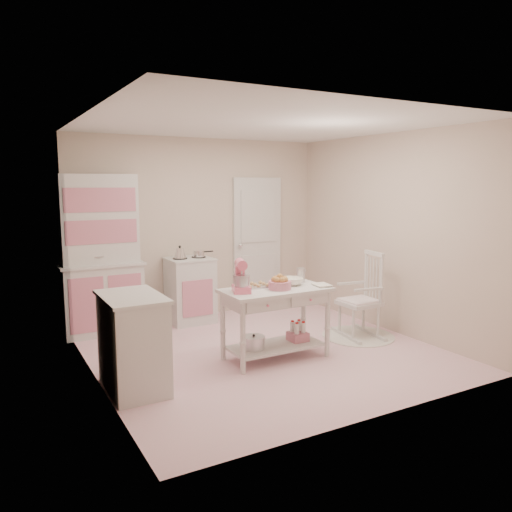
{
  "coord_description": "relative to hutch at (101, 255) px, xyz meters",
  "views": [
    {
      "loc": [
        -2.83,
        -4.87,
        1.96
      ],
      "look_at": [
        0.02,
        0.24,
        1.1
      ],
      "focal_mm": 35.0,
      "sensor_mm": 36.0,
      "label": 1
    }
  ],
  "objects": [
    {
      "name": "stand_mixer",
      "position": [
        1.06,
        -1.9,
        -0.07
      ],
      "size": [
        0.28,
        0.33,
        0.34
      ],
      "primitive_type": "cube",
      "rotation": [
        0.0,
        0.0,
        -0.33
      ],
      "color": "pink",
      "rests_on": "work_table"
    },
    {
      "name": "stove",
      "position": [
        1.2,
        -0.05,
        -0.58
      ],
      "size": [
        0.62,
        0.57,
        0.92
      ],
      "primitive_type": "cube",
      "color": "silver",
      "rests_on": "ground"
    },
    {
      "name": "door",
      "position": [
        2.43,
        0.21,
        -0.02
      ],
      "size": [
        0.82,
        0.05,
        2.04
      ],
      "primitive_type": "cube",
      "color": "silver",
      "rests_on": "ground"
    },
    {
      "name": "cookie_tray",
      "position": [
        1.33,
        -1.74,
        -0.23
      ],
      "size": [
        0.34,
        0.24,
        0.02
      ],
      "primitive_type": "cube",
      "color": "silver",
      "rests_on": "work_table"
    },
    {
      "name": "work_table",
      "position": [
        1.48,
        -1.92,
        -0.64
      ],
      "size": [
        1.2,
        0.6,
        0.8
      ],
      "primitive_type": "cube",
      "color": "silver",
      "rests_on": "ground"
    },
    {
      "name": "base_cabinet",
      "position": [
        -0.15,
        -1.99,
        -0.58
      ],
      "size": [
        0.54,
        0.84,
        0.92
      ],
      "primitive_type": "cube",
      "color": "silver",
      "rests_on": "ground"
    },
    {
      "name": "mixing_bowl",
      "position": [
        1.74,
        -1.84,
        -0.2
      ],
      "size": [
        0.27,
        0.27,
        0.08
      ],
      "primitive_type": "imported",
      "color": "white",
      "rests_on": "work_table"
    },
    {
      "name": "recipe_book",
      "position": [
        1.93,
        -2.04,
        -0.23
      ],
      "size": [
        0.19,
        0.24,
        0.02
      ],
      "primitive_type": "imported",
      "rotation": [
        0.0,
        0.0,
        -0.14
      ],
      "color": "white",
      "rests_on": "work_table"
    },
    {
      "name": "rocking_chair",
      "position": [
        2.83,
        -1.75,
        -0.49
      ],
      "size": [
        0.59,
        0.79,
        1.1
      ],
      "primitive_type": "cube",
      "rotation": [
        0.0,
        0.0,
        -0.16
      ],
      "color": "silver",
      "rests_on": "ground"
    },
    {
      "name": "room_shell",
      "position": [
        1.48,
        -1.66,
        0.61
      ],
      "size": [
        3.84,
        3.84,
        2.62
      ],
      "color": "pink",
      "rests_on": "ground"
    },
    {
      "name": "lace_rug",
      "position": [
        2.83,
        -1.75,
        -1.03
      ],
      "size": [
        0.92,
        0.92,
        0.01
      ],
      "primitive_type": "cylinder",
      "color": "white",
      "rests_on": "ground"
    },
    {
      "name": "hutch",
      "position": [
        0.0,
        0.0,
        0.0
      ],
      "size": [
        1.06,
        0.5,
        2.08
      ],
      "primitive_type": "cube",
      "color": "silver",
      "rests_on": "ground"
    },
    {
      "name": "bread_basket",
      "position": [
        1.5,
        -1.97,
        -0.19
      ],
      "size": [
        0.25,
        0.25,
        0.09
      ],
      "primitive_type": "cylinder",
      "color": "#D0778F",
      "rests_on": "work_table"
    },
    {
      "name": "metal_pitcher",
      "position": [
        1.92,
        -1.76,
        -0.16
      ],
      "size": [
        0.1,
        0.1,
        0.17
      ],
      "primitive_type": "cylinder",
      "color": "silver",
      "rests_on": "work_table"
    }
  ]
}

